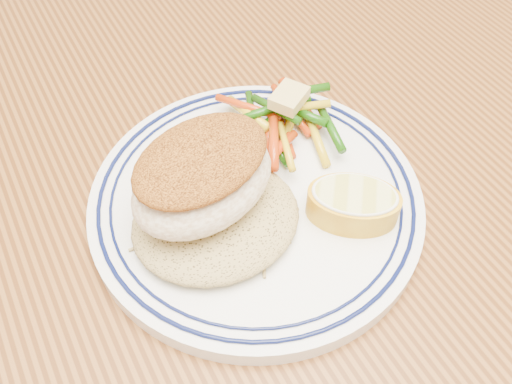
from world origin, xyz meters
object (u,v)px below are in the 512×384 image
object	(u,v)px
dining_table	(215,249)
fish_fillet	(202,176)
vegetable_pile	(283,121)
rice_pilaf	(216,217)
lemon_wedge	(353,203)
plate	(256,201)

from	to	relation	value
dining_table	fish_fillet	size ratio (longest dim) A/B	12.19
dining_table	vegetable_pile	world-z (taller)	vegetable_pile
rice_pilaf	fish_fillet	bearing A→B (deg)	98.66
rice_pilaf	lemon_wedge	xyz separation A→B (m)	(0.09, -0.04, 0.00)
plate	rice_pilaf	size ratio (longest dim) A/B	2.06
dining_table	rice_pilaf	xyz separation A→B (m)	(-0.02, -0.05, 0.12)
plate	vegetable_pile	size ratio (longest dim) A/B	2.44
fish_fillet	vegetable_pile	distance (m)	0.11
dining_table	rice_pilaf	size ratio (longest dim) A/B	12.37
rice_pilaf	plate	bearing A→B (deg)	15.27
rice_pilaf	vegetable_pile	world-z (taller)	vegetable_pile
vegetable_pile	plate	bearing A→B (deg)	-136.82
fish_fillet	vegetable_pile	world-z (taller)	fish_fillet
plate	rice_pilaf	bearing A→B (deg)	-164.73
plate	rice_pilaf	xyz separation A→B (m)	(-0.04, -0.01, 0.02)
fish_fillet	lemon_wedge	size ratio (longest dim) A/B	1.44
plate	rice_pilaf	distance (m)	0.04
lemon_wedge	vegetable_pile	bearing A→B (deg)	90.36
lemon_wedge	fish_fillet	bearing A→B (deg)	151.14
rice_pilaf	lemon_wedge	bearing A→B (deg)	-23.08
plate	vegetable_pile	world-z (taller)	vegetable_pile
plate	dining_table	bearing A→B (deg)	117.36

